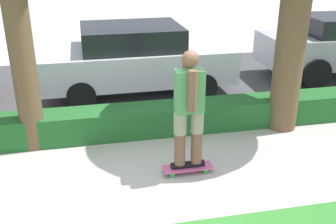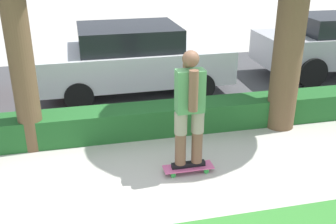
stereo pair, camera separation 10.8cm
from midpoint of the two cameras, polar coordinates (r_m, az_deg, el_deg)
ground_plane at (r=5.82m, az=0.44°, el=-9.73°), size 60.00×60.00×0.00m
street_asphalt at (r=9.58m, az=-4.90°, el=3.74°), size 18.39×5.00×0.01m
hedge_row at (r=7.09m, az=-2.30°, el=-1.12°), size 18.39×0.60×0.51m
skateboard at (r=5.96m, az=3.40°, el=-8.08°), size 0.75×0.24×0.10m
skater_person at (r=5.52m, az=3.63°, el=0.56°), size 0.51×0.46×1.78m
parked_car_middle at (r=9.10m, az=-4.28°, el=7.90°), size 4.24×2.05×1.52m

